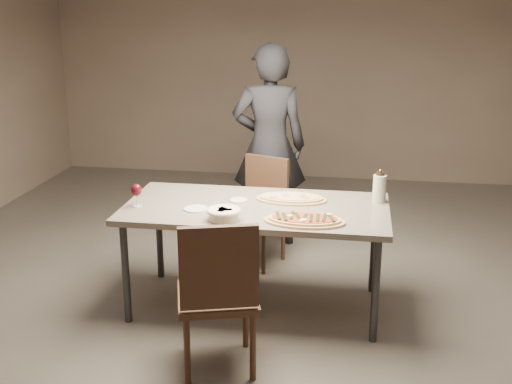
# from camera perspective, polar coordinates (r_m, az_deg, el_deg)

# --- Properties ---
(room) EXTENTS (7.00, 7.00, 7.00)m
(room) POSITION_cam_1_polar(r_m,az_deg,el_deg) (4.22, 0.00, 7.16)
(room) COLOR #5C564F
(room) RESTS_ON ground
(dining_table) EXTENTS (1.80, 0.90, 0.75)m
(dining_table) POSITION_cam_1_polar(r_m,az_deg,el_deg) (4.40, 0.00, -1.96)
(dining_table) COLOR slate
(dining_table) RESTS_ON ground
(zucchini_pizza) EXTENTS (0.52, 0.29, 0.05)m
(zucchini_pizza) POSITION_cam_1_polar(r_m,az_deg,el_deg) (4.07, 4.34, -2.48)
(zucchini_pizza) COLOR tan
(zucchini_pizza) RESTS_ON dining_table
(ham_pizza) EXTENTS (0.50, 0.27, 0.04)m
(ham_pizza) POSITION_cam_1_polar(r_m,az_deg,el_deg) (4.50, 3.16, -0.57)
(ham_pizza) COLOR tan
(ham_pizza) RESTS_ON dining_table
(bread_basket) EXTENTS (0.22, 0.22, 0.08)m
(bread_basket) POSITION_cam_1_polar(r_m,az_deg,el_deg) (4.10, -2.88, -1.89)
(bread_basket) COLOR #F8EFC9
(bread_basket) RESTS_ON dining_table
(oil_dish) EXTENTS (0.12, 0.12, 0.01)m
(oil_dish) POSITION_cam_1_polar(r_m,az_deg,el_deg) (4.47, -1.55, -0.75)
(oil_dish) COLOR white
(oil_dish) RESTS_ON dining_table
(pepper_mill_left) EXTENTS (0.06, 0.06, 0.23)m
(pepper_mill_left) POSITION_cam_1_polar(r_m,az_deg,el_deg) (4.52, 10.92, 0.49)
(pepper_mill_left) COLOR black
(pepper_mill_left) RESTS_ON dining_table
(pepper_mill_right) EXTENTS (0.05, 0.05, 0.19)m
(pepper_mill_right) POSITION_cam_1_polar(r_m,az_deg,el_deg) (4.52, 10.68, 0.24)
(pepper_mill_right) COLOR black
(pepper_mill_right) RESTS_ON dining_table
(carafe) EXTENTS (0.09, 0.09, 0.19)m
(carafe) POSITION_cam_1_polar(r_m,az_deg,el_deg) (4.52, 10.92, 0.29)
(carafe) COLOR silver
(carafe) RESTS_ON dining_table
(wine_glass) EXTENTS (0.07, 0.07, 0.16)m
(wine_glass) POSITION_cam_1_polar(r_m,az_deg,el_deg) (4.41, -10.58, 0.11)
(wine_glass) COLOR silver
(wine_glass) RESTS_ON dining_table
(side_plate) EXTENTS (0.16, 0.16, 0.01)m
(side_plate) POSITION_cam_1_polar(r_m,az_deg,el_deg) (4.32, -5.35, -1.51)
(side_plate) COLOR white
(side_plate) RESTS_ON dining_table
(chair_near) EXTENTS (0.56, 0.56, 0.96)m
(chair_near) POSITION_cam_1_polar(r_m,az_deg,el_deg) (3.66, -3.40, -8.63)
(chair_near) COLOR #442B1C
(chair_near) RESTS_ON ground
(chair_far) EXTENTS (0.53, 0.53, 0.87)m
(chair_far) POSITION_cam_1_polar(r_m,az_deg,el_deg) (5.26, 0.42, -1.08)
(chair_far) COLOR #442B1C
(chair_far) RESTS_ON ground
(diner) EXTENTS (0.70, 0.51, 1.76)m
(diner) POSITION_cam_1_polar(r_m,az_deg,el_deg) (5.57, 1.18, 4.12)
(diner) COLOR black
(diner) RESTS_ON ground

